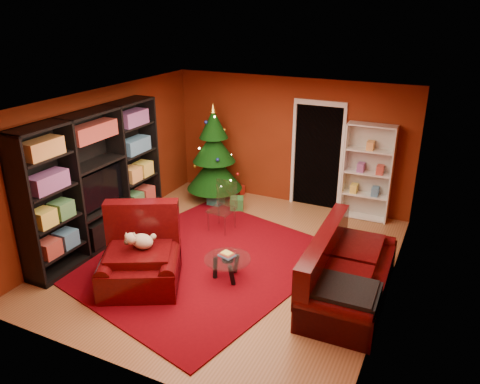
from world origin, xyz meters
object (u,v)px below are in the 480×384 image
at_px(gift_box_green, 237,204).
at_px(sofa, 351,267).
at_px(christmas_tree, 214,154).
at_px(acrylic_chair, 222,210).
at_px(gift_box_red, 239,190).
at_px(armchair, 140,257).
at_px(coffee_table, 228,268).
at_px(white_bookshelf, 367,173).
at_px(dog, 142,241).
at_px(gift_box_teal, 216,198).
at_px(rug, 203,261).
at_px(media_unit, 96,181).

height_order(gift_box_green, sofa, sofa).
bearing_deg(gift_box_green, christmas_tree, 155.36).
xyz_separation_m(gift_box_green, acrylic_chair, (0.16, -0.97, 0.29)).
bearing_deg(gift_box_red, sofa, -42.00).
distance_m(armchair, coffee_table, 1.33).
height_order(gift_box_green, white_bookshelf, white_bookshelf).
relative_size(gift_box_red, dog, 0.51).
relative_size(white_bookshelf, sofa, 0.86).
relative_size(christmas_tree, white_bookshelf, 1.09).
relative_size(armchair, acrylic_chair, 1.45).
distance_m(gift_box_teal, armchair, 3.18).
distance_m(rug, gift_box_red, 2.96).
height_order(white_bookshelf, coffee_table, white_bookshelf).
bearing_deg(christmas_tree, armchair, -80.01).
relative_size(gift_box_green, sofa, 0.12).
bearing_deg(acrylic_chair, white_bookshelf, 41.31).
distance_m(rug, christmas_tree, 2.85).
bearing_deg(coffee_table, rug, 155.52).
height_order(media_unit, coffee_table, media_unit).
bearing_deg(acrylic_chair, christmas_tree, 127.33).
relative_size(christmas_tree, gift_box_green, 7.92).
bearing_deg(dog, coffee_table, 2.68).
bearing_deg(coffee_table, gift_box_red, 112.92).
relative_size(gift_box_teal, armchair, 0.23).
distance_m(media_unit, gift_box_teal, 2.74).
xyz_separation_m(rug, armchair, (-0.49, -0.97, 0.47)).
xyz_separation_m(gift_box_teal, gift_box_green, (0.51, -0.04, -0.01)).
relative_size(sofa, coffee_table, 3.15).
bearing_deg(coffee_table, gift_box_green, 112.89).
relative_size(gift_box_teal, coffee_table, 0.40).
xyz_separation_m(gift_box_teal, dog, (0.45, -3.07, 0.57)).
bearing_deg(acrylic_chair, media_unit, -137.83).
xyz_separation_m(gift_box_teal, coffee_table, (1.52, -2.43, 0.04)).
height_order(rug, gift_box_red, gift_box_red).
height_order(media_unit, gift_box_teal, media_unit).
relative_size(white_bookshelf, acrylic_chair, 2.28).
distance_m(gift_box_red, acrylic_chair, 1.82).
xyz_separation_m(media_unit, coffee_table, (2.52, -0.10, -0.98)).
bearing_deg(christmas_tree, sofa, -34.21).
relative_size(media_unit, gift_box_red, 14.97).
bearing_deg(gift_box_red, christmas_tree, -129.19).
relative_size(media_unit, acrylic_chair, 3.60).
bearing_deg(media_unit, dog, -27.05).
distance_m(rug, coffee_table, 0.68).
bearing_deg(gift_box_red, gift_box_teal, -105.05).
xyz_separation_m(christmas_tree, armchair, (0.60, -3.40, -0.54)).
relative_size(gift_box_teal, white_bookshelf, 0.15).
distance_m(dog, coffee_table, 1.35).
bearing_deg(armchair, gift_box_green, 60.61).
distance_m(media_unit, armchair, 1.78).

